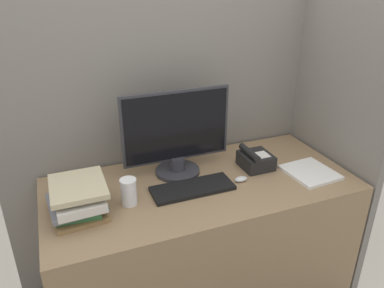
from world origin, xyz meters
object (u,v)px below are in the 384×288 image
(mouse, at_px, (241,179))
(book_stack, at_px, (78,198))
(keyboard, at_px, (192,188))
(desk_telephone, at_px, (255,160))
(coffee_cup, at_px, (129,192))
(monitor, at_px, (177,137))

(mouse, relative_size, book_stack, 0.23)
(keyboard, height_order, desk_telephone, desk_telephone)
(keyboard, xyz_separation_m, desk_telephone, (0.41, 0.09, 0.04))
(mouse, relative_size, desk_telephone, 0.39)
(coffee_cup, bearing_deg, desk_telephone, 7.67)
(monitor, relative_size, book_stack, 1.93)
(keyboard, height_order, mouse, mouse)
(desk_telephone, bearing_deg, mouse, -143.57)
(mouse, bearing_deg, desk_telephone, 36.43)
(book_stack, bearing_deg, mouse, -2.01)
(coffee_cup, xyz_separation_m, desk_telephone, (0.73, 0.10, -0.02))
(keyboard, distance_m, book_stack, 0.55)
(mouse, xyz_separation_m, book_stack, (-0.81, 0.03, 0.06))
(monitor, relative_size, mouse, 8.24)
(monitor, bearing_deg, desk_telephone, -13.89)
(book_stack, xyz_separation_m, desk_telephone, (0.96, 0.08, -0.03))
(keyboard, xyz_separation_m, coffee_cup, (-0.32, -0.01, 0.06))
(coffee_cup, distance_m, book_stack, 0.23)
(keyboard, distance_m, mouse, 0.27)
(coffee_cup, bearing_deg, monitor, 33.18)
(keyboard, bearing_deg, desk_telephone, 12.80)
(monitor, bearing_deg, coffee_cup, -146.82)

